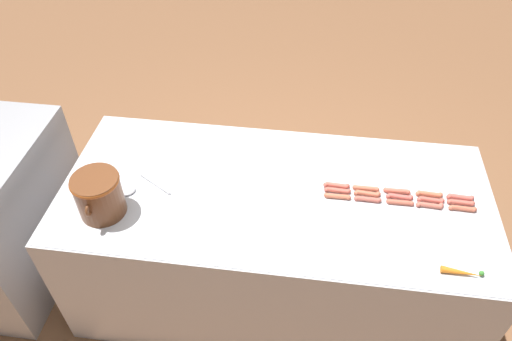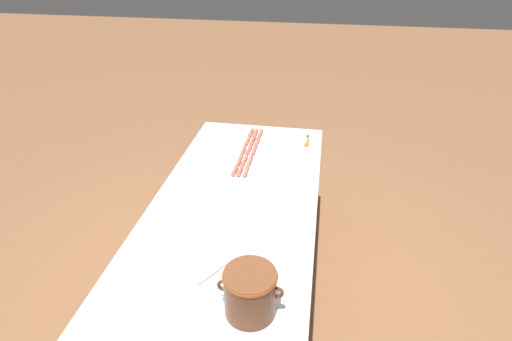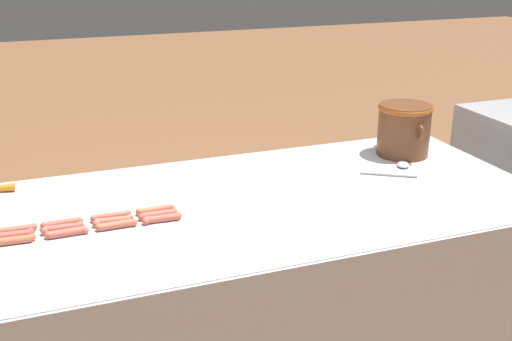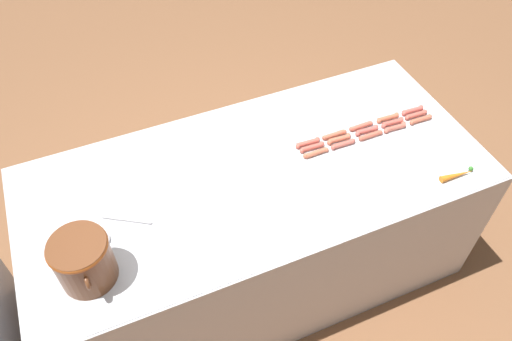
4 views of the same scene
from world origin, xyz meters
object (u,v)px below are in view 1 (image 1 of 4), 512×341
hot_dog_9 (337,190)px  hot_dog_14 (336,185)px  hot_dog_7 (400,197)px  hot_dog_8 (367,194)px  serving_spoon (138,189)px  hot_dog_0 (463,208)px  bean_pot (99,194)px  carrot (463,272)px  hot_dog_13 (366,188)px  hot_dog_2 (400,202)px  hot_dog_6 (431,200)px  hot_dog_11 (429,194)px  hot_dog_1 (430,205)px  hot_dog_4 (337,196)px  hot_dog_3 (368,199)px  hot_dog_10 (460,197)px  hot_dog_5 (461,203)px  hot_dog_12 (397,191)px

hot_dog_9 → hot_dog_14: bearing=8.9°
hot_dog_7 → hot_dog_8: 0.16m
serving_spoon → hot_dog_0: bearing=-87.4°
bean_pot → carrot: 1.66m
hot_dog_13 → bean_pot: size_ratio=0.48×
hot_dog_13 → hot_dog_14: (0.00, 0.15, 0.00)m
hot_dog_2 → hot_dog_6: same height
hot_dog_2 → hot_dog_14: size_ratio=1.00×
hot_dog_11 → hot_dog_14: bearing=89.9°
hot_dog_1 → serving_spoon: 1.45m
hot_dog_9 → bean_pot: (-0.28, 1.12, 0.11)m
hot_dog_2 → serving_spoon: hot_dog_2 is taller
hot_dog_9 → bean_pot: size_ratio=0.48×
hot_dog_7 → carrot: size_ratio=0.74×
hot_dog_4 → hot_dog_14: 0.08m
hot_dog_6 → hot_dog_14: same height
hot_dog_3 → hot_dog_4: same height
hot_dog_8 → bean_pot: bearing=102.2°
hot_dog_10 → hot_dog_14: bearing=89.8°
hot_dog_4 → serving_spoon: (-0.08, 1.00, -0.00)m
hot_dog_5 → serving_spoon: (-0.11, 1.60, -0.00)m
serving_spoon → hot_dog_11: bearing=-84.1°
hot_dog_14 → hot_dog_9: bearing=-171.1°
hot_dog_1 → hot_dog_13: bearing=76.0°
hot_dog_5 → hot_dog_11: (0.04, 0.15, 0.00)m
hot_dog_5 → hot_dog_7: same height
hot_dog_14 → serving_spoon: bearing=98.7°
hot_dog_6 → carrot: 0.43m
hot_dog_11 → hot_dog_9: bearing=94.3°
hot_dog_3 → hot_dog_6: bearing=-83.3°
hot_dog_6 → hot_dog_8: 0.31m
hot_dog_10 → hot_dog_3: bearing=99.2°
hot_dog_4 → hot_dog_12: size_ratio=1.00×
hot_dog_12 → serving_spoon: 1.30m
hot_dog_12 → serving_spoon: size_ratio=0.54×
bean_pot → hot_dog_7: bearing=-79.2°
hot_dog_9 → hot_dog_13: (0.03, -0.14, 0.00)m
hot_dog_7 → hot_dog_10: (0.04, -0.30, 0.00)m
hot_dog_6 → hot_dog_5: bearing=-89.4°
hot_dog_12 → bean_pot: (-0.31, 1.41, 0.11)m
hot_dog_5 → hot_dog_10: size_ratio=1.00×
hot_dog_11 → serving_spoon: 1.46m
hot_dog_9 → bean_pot: bearing=103.8°
hot_dog_8 → hot_dog_10: size_ratio=1.00×
carrot → hot_dog_7: bearing=28.5°
hot_dog_7 → hot_dog_9: size_ratio=1.00×
hot_dog_5 → hot_dog_13: size_ratio=1.00×
hot_dog_14 → hot_dog_10: bearing=-90.2°
hot_dog_4 → hot_dog_8: 0.15m
hot_dog_4 → hot_dog_6: (0.04, -0.46, 0.00)m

